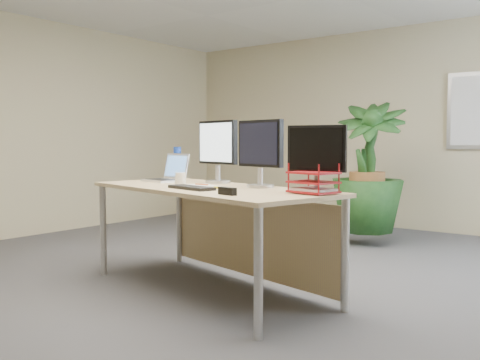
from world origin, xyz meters
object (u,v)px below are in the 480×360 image
Objects in this scene: monitor_left at (218,147)px; floor_plant at (367,179)px; desk at (221,208)px; laptop at (168,174)px; monitor_right at (260,149)px.

floor_plant is at bearing 80.06° from monitor_left.
desk is 0.59m from monitor_left.
floor_plant is 2.85× the size of monitor_left.
desk is at bearing -93.40° from floor_plant.
floor_plant is (0.14, 2.43, 0.11)m from desk.
monitor_left is (-0.38, -2.18, 0.37)m from floor_plant.
laptop is (-0.48, -0.12, -0.24)m from monitor_left.
laptop is at bearing -166.41° from monitor_left.
floor_plant reaches higher than desk.
monitor_left reaches higher than monitor_right.
laptop is (-0.86, -2.30, 0.13)m from floor_plant.
floor_plant reaches higher than monitor_left.
monitor_left is at bearing -99.94° from floor_plant.
monitor_right is (0.16, -2.33, 0.36)m from floor_plant.
monitor_right is at bearing -1.96° from laptop.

